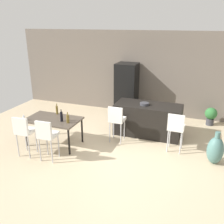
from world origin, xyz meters
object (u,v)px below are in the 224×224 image
object	(u,v)px
kitchen_island	(148,120)
potted_plant	(211,115)
dining_chair_far	(47,134)
dining_chair_near	(24,130)
bar_chair_middle	(176,127)
wine_bottle_end	(61,117)
wine_bottle_near	(68,119)
fruit_bowl	(144,104)
bar_chair_left	(117,118)
refrigerator	(127,90)
floor_vase	(215,150)
wine_bottle_left	(57,110)
dining_table	(53,121)
wine_glass_middle	(24,116)

from	to	relation	value
kitchen_island	potted_plant	bearing A→B (deg)	38.16
dining_chair_far	dining_chair_near	bearing A→B (deg)	-180.00
bar_chair_middle	wine_bottle_end	xyz separation A→B (m)	(-2.81, -0.77, 0.17)
wine_bottle_near	fruit_bowl	xyz separation A→B (m)	(1.62, 1.54, 0.10)
wine_bottle_end	wine_bottle_near	size ratio (longest dim) A/B	1.12
bar_chair_left	wine_bottle_end	xyz separation A→B (m)	(-1.24, -0.77, 0.17)
refrigerator	dining_chair_near	bearing A→B (deg)	-111.81
wine_bottle_end	fruit_bowl	world-z (taller)	wine_bottle_end
bar_chair_middle	wine_bottle_end	world-z (taller)	wine_bottle_end
kitchen_island	floor_vase	distance (m)	2.12
wine_bottle_end	wine_bottle_left	size ratio (longest dim) A/B	1.06
kitchen_island	refrigerator	bearing A→B (deg)	128.04
refrigerator	bar_chair_left	bearing A→B (deg)	-79.90
dining_table	floor_vase	size ratio (longest dim) A/B	1.78
bar_chair_middle	floor_vase	bearing A→B (deg)	-14.88
dining_table	wine_glass_middle	distance (m)	0.76
dining_table	refrigerator	distance (m)	3.13
wine_bottle_left	wine_glass_middle	size ratio (longest dim) A/B	1.76
bar_chair_middle	dining_chair_far	world-z (taller)	same
floor_vase	refrigerator	bearing A→B (deg)	140.07
wine_bottle_end	wine_glass_middle	world-z (taller)	wine_bottle_end
bar_chair_left	wine_bottle_end	size ratio (longest dim) A/B	3.25
floor_vase	wine_bottle_end	bearing A→B (deg)	-172.19
dining_chair_far	wine_bottle_end	bearing A→B (deg)	91.30
dining_table	dining_chair_near	xyz separation A→B (m)	(-0.32, -0.79, 0.02)
dining_chair_near	fruit_bowl	bearing A→B (deg)	42.13
wine_bottle_end	dining_chair_near	bearing A→B (deg)	-131.33
wine_glass_middle	floor_vase	bearing A→B (deg)	9.51
fruit_bowl	floor_vase	size ratio (longest dim) A/B	0.32
bar_chair_middle	potted_plant	bearing A→B (deg)	68.08
bar_chair_left	bar_chair_middle	xyz separation A→B (m)	(1.58, 0.00, 0.00)
fruit_bowl	bar_chair_left	bearing A→B (deg)	-128.83
kitchen_island	bar_chair_left	distance (m)	1.09
dining_chair_near	wine_bottle_left	xyz separation A→B (m)	(0.23, 1.14, 0.16)
wine_bottle_near	wine_bottle_left	bearing A→B (deg)	142.53
kitchen_island	bar_chair_left	bearing A→B (deg)	-131.03
wine_bottle_end	wine_bottle_left	world-z (taller)	wine_bottle_end
dining_table	wine_bottle_near	size ratio (longest dim) A/B	4.96
wine_glass_middle	refrigerator	distance (m)	3.71
bar_chair_left	refrigerator	world-z (taller)	refrigerator
bar_chair_middle	bar_chair_left	bearing A→B (deg)	-180.00
bar_chair_left	wine_bottle_left	xyz separation A→B (m)	(-1.64, -0.34, 0.16)
wine_bottle_end	floor_vase	bearing A→B (deg)	7.81
dining_chair_far	wine_bottle_near	distance (m)	0.72
bar_chair_middle	wine_bottle_end	bearing A→B (deg)	-164.68
kitchen_island	dining_chair_near	world-z (taller)	dining_chair_near
wine_bottle_near	potted_plant	world-z (taller)	wine_bottle_near
dining_table	wine_bottle_near	world-z (taller)	wine_bottle_near
bar_chair_left	floor_vase	size ratio (longest dim) A/B	1.30
dining_chair_far	potted_plant	size ratio (longest dim) A/B	1.80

